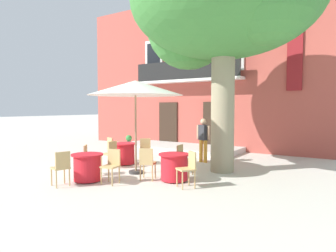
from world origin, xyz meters
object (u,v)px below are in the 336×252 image
cafe_chair_front_0 (112,164)px  cafe_chair_middle_0 (189,167)px  cafe_chair_middle_1 (183,158)px  cafe_chair_middle_2 (147,161)px  cafe_chair_near_tree_0 (113,148)px  cafe_chair_near_tree_2 (145,149)px  cafe_table_near_tree (124,153)px  pedestrian_near_entrance (203,138)px  cafe_umbrella (135,88)px  cafe_chair_front_2 (61,166)px  cafe_table_front (87,167)px  plane_tree (222,5)px  cafe_table_middle (174,167)px  cafe_chair_front_1 (89,158)px  ground_planter_left (129,140)px  cafe_chair_near_tree_1 (110,152)px

cafe_chair_front_0 → cafe_chair_middle_0: bearing=22.2°
cafe_chair_middle_1 → cafe_chair_middle_2: size_ratio=1.00×
cafe_chair_near_tree_0 → cafe_chair_middle_2: bearing=-29.8°
cafe_chair_near_tree_2 → cafe_chair_middle_0: (2.89, -1.97, 0.00)m
cafe_chair_near_tree_2 → cafe_table_near_tree: bearing=-138.6°
cafe_chair_middle_0 → pedestrian_near_entrance: bearing=110.7°
cafe_umbrella → cafe_chair_near_tree_0: bearing=151.4°
cafe_chair_middle_0 → cafe_umbrella: 3.05m
cafe_chair_near_tree_0 → cafe_chair_front_2: same height
cafe_table_near_tree → cafe_chair_front_0: 2.74m
cafe_table_near_tree → cafe_table_front: bearing=-71.3°
cafe_chair_middle_2 → cafe_chair_front_0: (-0.58, -0.79, 0.00)m
plane_tree → cafe_umbrella: 3.73m
cafe_table_middle → cafe_chair_middle_1: bearing=101.5°
cafe_umbrella → cafe_chair_middle_1: bearing=22.3°
cafe_chair_front_0 → cafe_chair_front_1: 1.30m
cafe_chair_front_0 → cafe_chair_front_2: 1.28m
cafe_chair_near_tree_2 → cafe_chair_middle_0: size_ratio=1.00×
cafe_chair_middle_1 → ground_planter_left: cafe_chair_middle_1 is taller
cafe_chair_near_tree_0 → cafe_table_middle: (3.53, -1.29, -0.14)m
cafe_table_near_tree → cafe_table_middle: size_ratio=1.00×
cafe_chair_middle_0 → cafe_table_front: bearing=-159.7°
cafe_chair_middle_1 → pedestrian_near_entrance: size_ratio=0.56×
cafe_chair_middle_1 → cafe_chair_front_2: 3.44m
cafe_chair_near_tree_0 → cafe_chair_near_tree_2: 1.34m
cafe_table_front → cafe_umbrella: cafe_umbrella is taller
cafe_table_middle → cafe_chair_front_0: 1.70m
cafe_chair_front_0 → cafe_chair_front_1: same height
cafe_chair_near_tree_1 → pedestrian_near_entrance: (2.13, 2.67, 0.38)m
cafe_chair_front_2 → plane_tree: bearing=56.8°
cafe_table_near_tree → cafe_chair_middle_1: 2.68m
cafe_table_middle → cafe_umbrella: size_ratio=0.30×
cafe_chair_middle_2 → pedestrian_near_entrance: size_ratio=0.56×
cafe_umbrella → cafe_table_front: bearing=-107.0°
cafe_chair_front_2 → cafe_chair_near_tree_2: bearing=91.9°
cafe_table_near_tree → cafe_chair_middle_1: cafe_chair_middle_1 is taller
cafe_chair_near_tree_2 → cafe_chair_near_tree_1: bearing=-112.2°
cafe_chair_middle_1 → cafe_table_front: cafe_chair_middle_1 is taller
cafe_table_middle → cafe_chair_middle_0: bearing=-29.1°
cafe_chair_near_tree_2 → cafe_chair_front_0: size_ratio=1.00×
plane_tree → cafe_chair_front_2: size_ratio=7.86×
cafe_table_near_tree → cafe_chair_near_tree_0: (-0.73, 0.18, 0.14)m
cafe_table_front → cafe_umbrella: size_ratio=0.30×
cafe_chair_near_tree_0 → cafe_chair_middle_0: same height
cafe_table_near_tree → ground_planter_left: bearing=128.8°
cafe_chair_middle_0 → cafe_chair_front_1: same height
cafe_table_near_tree → cafe_chair_front_1: 1.94m
pedestrian_near_entrance → cafe_umbrella: bearing=-107.4°
ground_planter_left → cafe_chair_middle_2: bearing=-45.8°
cafe_chair_middle_0 → cafe_chair_front_0: 2.06m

